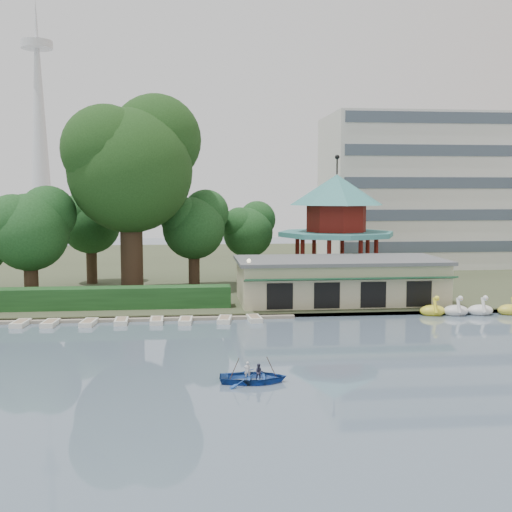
{
  "coord_description": "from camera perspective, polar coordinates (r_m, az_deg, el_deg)",
  "views": [
    {
      "loc": [
        -3.48,
        -34.35,
        10.26
      ],
      "look_at": [
        2.0,
        18.0,
        5.0
      ],
      "focal_mm": 45.0,
      "sensor_mm": 36.0,
      "label": 1
    }
  ],
  "objects": [
    {
      "name": "pavilion",
      "position": [
        68.19,
        7.16,
        3.33
      ],
      "size": [
        12.4,
        12.4,
        13.5
      ],
      "color": "#BDB58F",
      "rests_on": "shore"
    },
    {
      "name": "office_building",
      "position": [
        90.86,
        17.54,
        5.11
      ],
      "size": [
        38.0,
        18.0,
        20.0
      ],
      "color": "silver",
      "rests_on": "shore"
    },
    {
      "name": "embankment",
      "position": [
        52.75,
        -2.09,
        -5.35
      ],
      "size": [
        220.0,
        0.6,
        0.3
      ],
      "primitive_type": "cube",
      "color": "gray",
      "rests_on": "ground"
    },
    {
      "name": "rowboat_with_passengers",
      "position": [
        35.24,
        -0.24,
        -10.33
      ],
      "size": [
        5.36,
        4.02,
        2.01
      ],
      "color": "#1E479A",
      "rests_on": "ground"
    },
    {
      "name": "broadcast_tower",
      "position": [
        180.13,
        -18.77,
        12.98
      ],
      "size": [
        8.0,
        8.0,
        96.0
      ],
      "color": "silver",
      "rests_on": "ground"
    },
    {
      "name": "dock",
      "position": [
        53.23,
        -15.14,
        -5.48
      ],
      "size": [
        34.0,
        1.6,
        0.24
      ],
      "primitive_type": "cube",
      "color": "gray",
      "rests_on": "ground"
    },
    {
      "name": "shore",
      "position": [
        87.01,
        -3.64,
        -0.94
      ],
      "size": [
        220.0,
        70.0,
        0.4
      ],
      "primitive_type": "cube",
      "color": "#424930",
      "rests_on": "ground"
    },
    {
      "name": "boathouse",
      "position": [
        58.46,
        7.42,
        -2.1
      ],
      "size": [
        18.6,
        9.39,
        3.9
      ],
      "color": "#BDB58F",
      "rests_on": "shore"
    },
    {
      "name": "ground_plane",
      "position": [
        36.02,
        -0.19,
        -10.84
      ],
      "size": [
        220.0,
        220.0,
        0.0
      ],
      "primitive_type": "plane",
      "color": "slate",
      "rests_on": "ground"
    },
    {
      "name": "moored_rowboats",
      "position": [
        51.96,
        -16.19,
        -5.71
      ],
      "size": [
        30.1,
        2.72,
        0.36
      ],
      "color": "silver",
      "rests_on": "ground"
    },
    {
      "name": "hedge",
      "position": [
        56.76,
        -17.64,
        -3.65
      ],
      "size": [
        30.0,
        2.0,
        1.8
      ],
      "primitive_type": "cube",
      "color": "#1E4B1F",
      "rests_on": "shore"
    },
    {
      "name": "small_trees",
      "position": [
        66.15,
        -16.15,
        2.36
      ],
      "size": [
        39.5,
        16.86,
        10.47
      ],
      "color": "#3A281C",
      "rests_on": "shore"
    },
    {
      "name": "big_tree",
      "position": [
        62.85,
        -10.98,
        8.35
      ],
      "size": [
        13.03,
        12.14,
        19.39
      ],
      "color": "#3A281C",
      "rests_on": "shore"
    },
    {
      "name": "lamp_post",
      "position": [
        54.03,
        -0.64,
        -1.65
      ],
      "size": [
        0.36,
        0.36,
        4.28
      ],
      "color": "black",
      "rests_on": "shore"
    }
  ]
}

